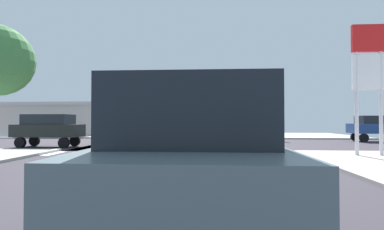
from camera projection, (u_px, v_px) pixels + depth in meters
name	position (u px, v px, depth m)	size (l,w,h in m)	color
ground	(183.00, 144.00, 22.92)	(90.00, 90.00, 0.05)	#332E36
sidewalk_corner_ne	(298.00, 136.00, 34.08)	(12.00, 12.00, 0.14)	#A09B91
sidewalk_corner_nw	(91.00, 135.00, 35.72)	(12.00, 12.00, 0.14)	#A6948B
crosswalk_near	(166.00, 154.00, 15.65)	(13.50, 2.00, 0.01)	silver
crosswalk_far	(187.00, 138.00, 30.22)	(13.50, 2.00, 0.01)	silver
traffic_signal_mast	(245.00, 97.00, 29.93)	(5.64, 0.55, 6.07)	gray
gas_station_sign	(368.00, 67.00, 14.22)	(1.60, 0.20, 6.80)	silver
street_lamp	(250.00, 98.00, 39.29)	(1.78, 0.32, 8.57)	gray
bank_building	(60.00, 119.00, 38.86)	(15.41, 10.95, 4.17)	beige
suv_nearside_1	(49.00, 128.00, 20.05)	(4.60, 1.96, 2.34)	black
suv_crossing_3	(188.00, 123.00, 54.21)	(1.96, 4.60, 2.34)	black
suv_queued_4	(377.00, 126.00, 25.35)	(4.60, 1.96, 2.34)	black
suv_trailing_5	(195.00, 155.00, 4.02)	(1.96, 4.60, 2.34)	black
box_truck_middle_1	(166.00, 117.00, 46.22)	(2.40, 7.20, 4.85)	black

